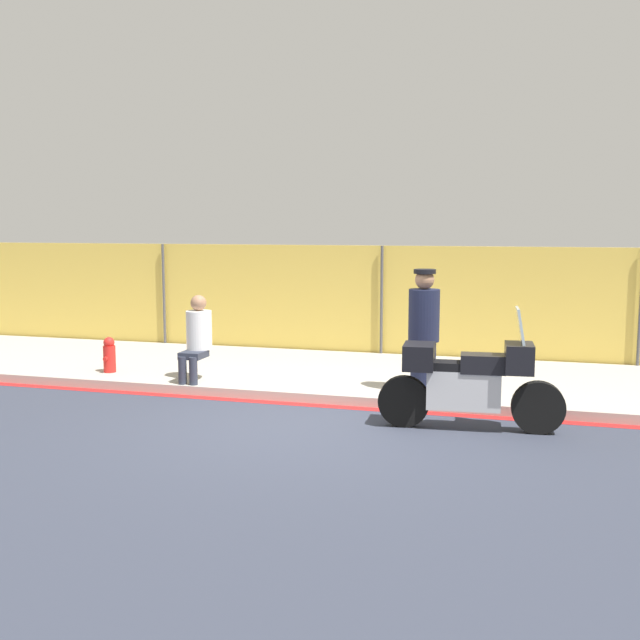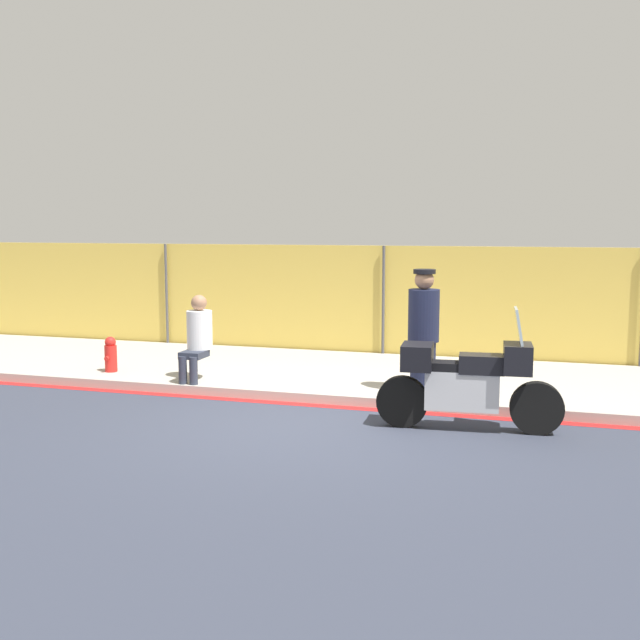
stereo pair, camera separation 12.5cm
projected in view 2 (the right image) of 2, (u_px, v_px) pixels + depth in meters
The scene contains 8 objects.
ground_plane at pixel (306, 426), 9.04m from camera, with size 120.00×120.00×0.00m, color #333847.
sidewalk at pixel (361, 376), 11.73m from camera, with size 31.66×3.44×0.13m.
curb_paint_stripe at pixel (329, 406), 10.02m from camera, with size 31.66×0.18×0.01m.
storefront_fence at pixel (384, 303), 13.33m from camera, with size 30.08×0.17×2.05m.
motorcycle at pixel (467, 381), 8.80m from camera, with size 2.18×0.60×1.47m.
officer_standing at pixel (423, 331), 10.17m from camera, with size 0.42×0.42×1.69m.
person_seated_on_curb at pixel (198, 333), 11.04m from camera, with size 0.38×0.65×1.26m.
fire_hydrant at pixel (111, 354), 11.68m from camera, with size 0.19×0.24×0.55m.
Camera 2 is at (2.65, -8.39, 2.44)m, focal length 42.00 mm.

